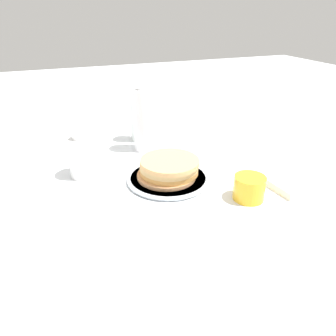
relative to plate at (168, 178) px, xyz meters
The scene contains 8 objects.
ground_plane 0.01m from the plate, 63.27° to the right, with size 4.00×4.00×0.00m, color white.
plate is the anchor object (origin of this frame).
pancake_stack 0.03m from the plate, 59.83° to the left, with size 0.18×0.17×0.05m.
juice_glass 0.23m from the plate, 46.07° to the right, with size 0.08×0.08×0.06m.
cream_jug 0.25m from the plate, 150.69° to the left, with size 0.08×0.08×0.15m.
water_bottle_near 0.34m from the plate, 86.88° to the left, with size 0.07×0.07×0.18m.
water_bottle_mid 0.26m from the plate, 89.05° to the left, with size 0.07×0.07×0.22m.
napkin 0.36m from the plate, 24.32° to the right, with size 0.18×0.14×0.02m.
Camera 1 is at (-0.30, -0.75, 0.45)m, focal length 35.00 mm.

